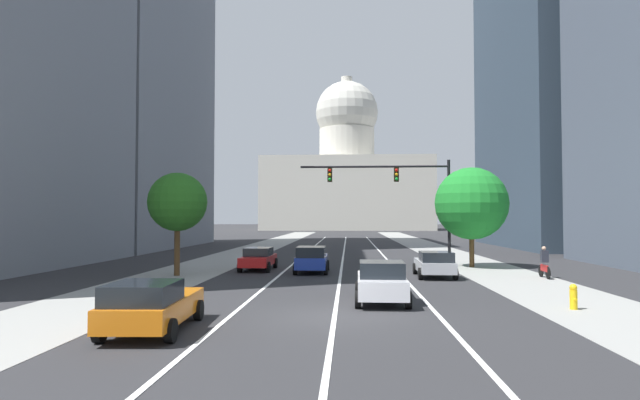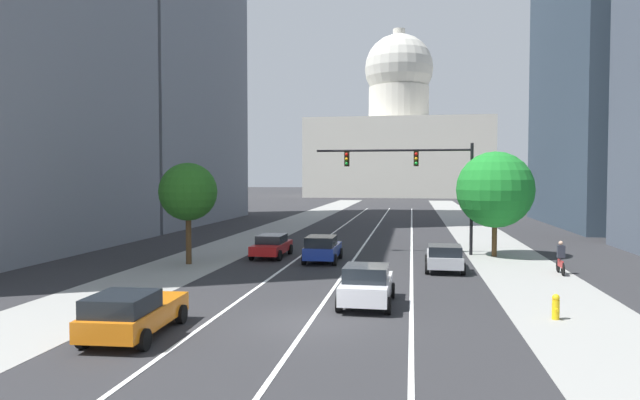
{
  "view_description": "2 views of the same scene",
  "coord_description": "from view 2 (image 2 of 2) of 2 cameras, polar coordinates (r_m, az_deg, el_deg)",
  "views": [
    {
      "loc": [
        0.47,
        -17.19,
        3.27
      ],
      "look_at": [
        -1.41,
        16.96,
        4.43
      ],
      "focal_mm": 29.19,
      "sensor_mm": 36.0,
      "label": 1
    },
    {
      "loc": [
        3.43,
        -18.74,
        5.03
      ],
      "look_at": [
        -2.56,
        17.87,
        3.48
      ],
      "focal_mm": 31.51,
      "sensor_mm": 36.0,
      "label": 2
    }
  ],
  "objects": [
    {
      "name": "car_white",
      "position": [
        22.22,
        4.77,
        -8.56
      ],
      "size": [
        2.08,
        4.12,
        1.6
      ],
      "rotation": [
        0.0,
        0.0,
        1.55
      ],
      "color": "silver",
      "rests_on": "ground"
    },
    {
      "name": "lane_stripe_left",
      "position": [
        44.56,
        0.36,
        -4.07
      ],
      "size": [
        0.16,
        90.0,
        0.01
      ],
      "primitive_type": "cube",
      "color": "white",
      "rests_on": "ground"
    },
    {
      "name": "car_blue",
      "position": [
        33.05,
        0.25,
        -4.92
      ],
      "size": [
        2.0,
        4.1,
        1.58
      ],
      "rotation": [
        0.0,
        0.0,
        1.58
      ],
      "color": "#1E389E",
      "rests_on": "ground"
    },
    {
      "name": "lane_stripe_center",
      "position": [
        44.16,
        4.8,
        -4.14
      ],
      "size": [
        0.16,
        90.0,
        0.01
      ],
      "primitive_type": "cube",
      "color": "white",
      "rests_on": "ground"
    },
    {
      "name": "cyclist",
      "position": [
        31.52,
        23.25,
        -5.42
      ],
      "size": [
        0.36,
        1.7,
        1.72
      ],
      "rotation": [
        0.0,
        0.0,
        1.56
      ],
      "color": "black",
      "rests_on": "ground"
    },
    {
      "name": "traffic_signal_mast",
      "position": [
        36.84,
        10.2,
        2.74
      ],
      "size": [
        10.11,
        0.39,
        7.16
      ],
      "color": "black",
      "rests_on": "ground"
    },
    {
      "name": "street_tree_near_left",
      "position": [
        32.96,
        -13.25,
        0.79
      ],
      "size": [
        3.32,
        3.32,
        5.82
      ],
      "color": "#51381E",
      "rests_on": "ground"
    },
    {
      "name": "capitol_building",
      "position": [
        144.46,
        7.97,
        6.08
      ],
      "size": [
        44.59,
        26.38,
        42.14
      ],
      "color": "beige",
      "rests_on": "ground"
    },
    {
      "name": "fire_hydrant",
      "position": [
        21.69,
        22.82,
        -9.95
      ],
      "size": [
        0.26,
        0.35,
        0.91
      ],
      "color": "yellow",
      "rests_on": "ground"
    },
    {
      "name": "sidewalk_left",
      "position": [
        55.45,
        -4.0,
        -2.81
      ],
      "size": [
        4.76,
        130.0,
        0.01
      ],
      "primitive_type": "cube",
      "color": "gray",
      "rests_on": "ground"
    },
    {
      "name": "lane_stripe_right",
      "position": [
        44.03,
        9.29,
        -4.18
      ],
      "size": [
        0.16,
        90.0,
        0.01
      ],
      "primitive_type": "cube",
      "color": "white",
      "rests_on": "ground"
    },
    {
      "name": "car_red",
      "position": [
        35.23,
        -4.93,
        -4.62
      ],
      "size": [
        1.96,
        4.31,
        1.4
      ],
      "rotation": [
        0.0,
        0.0,
        1.56
      ],
      "color": "red",
      "rests_on": "ground"
    },
    {
      "name": "street_tree_near_right",
      "position": [
        36.76,
        17.35,
        1.0
      ],
      "size": [
        4.78,
        4.78,
        6.61
      ],
      "color": "#51381E",
      "rests_on": "ground"
    },
    {
      "name": "sidewalk_right",
      "position": [
        54.29,
        15.47,
        -3.0
      ],
      "size": [
        4.76,
        130.0,
        0.01
      ],
      "primitive_type": "cube",
      "color": "gray",
      "rests_on": "ground"
    },
    {
      "name": "car_orange",
      "position": [
        18.82,
        -18.5,
        -10.8
      ],
      "size": [
        2.26,
        4.54,
        1.5
      ],
      "rotation": [
        0.0,
        0.0,
        1.62
      ],
      "color": "orange",
      "rests_on": "ground"
    },
    {
      "name": "car_silver",
      "position": [
        30.74,
        12.52,
        -5.67
      ],
      "size": [
        2.1,
        4.04,
        1.44
      ],
      "rotation": [
        0.0,
        0.0,
        1.55
      ],
      "color": "#B2B5BA",
      "rests_on": "ground"
    },
    {
      "name": "ground_plane",
      "position": [
        59.06,
        5.94,
        -2.5
      ],
      "size": [
        400.0,
        400.0,
        0.0
      ],
      "primitive_type": "plane",
      "color": "#2B2B2D"
    }
  ]
}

